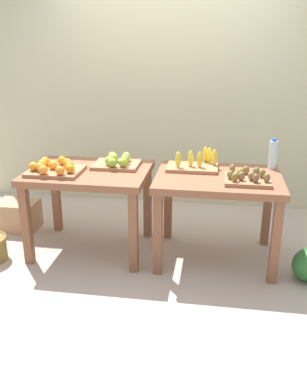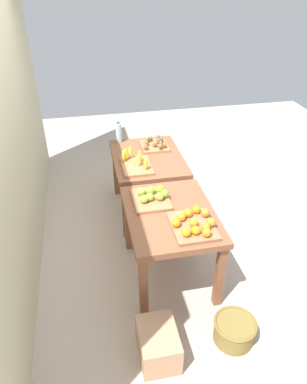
{
  "view_description": "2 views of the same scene",
  "coord_description": "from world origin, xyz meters",
  "px_view_note": "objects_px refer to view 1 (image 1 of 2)",
  "views": [
    {
      "loc": [
        0.54,
        -3.39,
        1.83
      ],
      "look_at": [
        0.01,
        0.0,
        0.59
      ],
      "focal_mm": 39.56,
      "sensor_mm": 36.0,
      "label": 1
    },
    {
      "loc": [
        -3.08,
        0.68,
        2.69
      ],
      "look_at": [
        0.09,
        0.03,
        0.57
      ],
      "focal_mm": 33.39,
      "sensor_mm": 36.0,
      "label": 2
    }
  ],
  "objects_px": {
    "display_table_left": "(89,182)",
    "kiwi_bin": "(247,178)",
    "water_bottle": "(273,155)",
    "cardboard_produce_box": "(18,215)",
    "apple_bin": "(117,162)",
    "display_table_right": "(218,188)",
    "orange_bin": "(54,168)",
    "banana_crate": "(195,164)"
  },
  "relations": [
    {
      "from": "water_bottle",
      "to": "cardboard_produce_box",
      "type": "height_order",
      "value": "water_bottle"
    },
    {
      "from": "kiwi_bin",
      "to": "water_bottle",
      "type": "relative_size",
      "value": 1.34
    },
    {
      "from": "display_table_left",
      "to": "water_bottle",
      "type": "height_order",
      "value": "water_bottle"
    },
    {
      "from": "apple_bin",
      "to": "water_bottle",
      "type": "height_order",
      "value": "water_bottle"
    },
    {
      "from": "banana_crate",
      "to": "water_bottle",
      "type": "bearing_deg",
      "value": 8.83
    },
    {
      "from": "display_table_left",
      "to": "kiwi_bin",
      "type": "distance_m",
      "value": 1.36
    },
    {
      "from": "display_table_left",
      "to": "kiwi_bin",
      "type": "height_order",
      "value": "kiwi_bin"
    },
    {
      "from": "apple_bin",
      "to": "cardboard_produce_box",
      "type": "xyz_separation_m",
      "value": [
        -1.09,
        0.17,
        -0.66
      ]
    },
    {
      "from": "orange_bin",
      "to": "banana_crate",
      "type": "bearing_deg",
      "value": 15.06
    },
    {
      "from": "display_table_left",
      "to": "kiwi_bin",
      "type": "bearing_deg",
      "value": -5.56
    },
    {
      "from": "apple_bin",
      "to": "water_bottle",
      "type": "bearing_deg",
      "value": 6.21
    },
    {
      "from": "water_bottle",
      "to": "display_table_left",
      "type": "bearing_deg",
      "value": -170.03
    },
    {
      "from": "orange_bin",
      "to": "water_bottle",
      "type": "xyz_separation_m",
      "value": [
        1.83,
        0.42,
        0.09
      ]
    },
    {
      "from": "orange_bin",
      "to": "banana_crate",
      "type": "xyz_separation_m",
      "value": [
        1.16,
        0.31,
        -0.0
      ]
    },
    {
      "from": "display_table_left",
      "to": "cardboard_produce_box",
      "type": "distance_m",
      "value": 1.05
    },
    {
      "from": "display_table_left",
      "to": "water_bottle",
      "type": "bearing_deg",
      "value": 9.97
    },
    {
      "from": "kiwi_bin",
      "to": "cardboard_produce_box",
      "type": "relative_size",
      "value": 0.9
    },
    {
      "from": "display_table_right",
      "to": "apple_bin",
      "type": "bearing_deg",
      "value": 171.78
    },
    {
      "from": "banana_crate",
      "to": "water_bottle",
      "type": "xyz_separation_m",
      "value": [
        0.67,
        0.1,
        0.09
      ]
    },
    {
      "from": "display_table_left",
      "to": "banana_crate",
      "type": "distance_m",
      "value": 0.94
    },
    {
      "from": "cardboard_produce_box",
      "to": "water_bottle",
      "type": "bearing_deg",
      "value": -0.55
    },
    {
      "from": "display_table_left",
      "to": "banana_crate",
      "type": "height_order",
      "value": "banana_crate"
    },
    {
      "from": "banana_crate",
      "to": "display_table_left",
      "type": "bearing_deg",
      "value": -169.2
    },
    {
      "from": "apple_bin",
      "to": "cardboard_produce_box",
      "type": "bearing_deg",
      "value": 171.12
    },
    {
      "from": "apple_bin",
      "to": "cardboard_produce_box",
      "type": "distance_m",
      "value": 1.28
    },
    {
      "from": "display_table_right",
      "to": "kiwi_bin",
      "type": "xyz_separation_m",
      "value": [
        0.22,
        -0.13,
        0.15
      ]
    },
    {
      "from": "display_table_left",
      "to": "water_bottle",
      "type": "relative_size",
      "value": 3.87
    },
    {
      "from": "cardboard_produce_box",
      "to": "orange_bin",
      "type": "bearing_deg",
      "value": -35.55
    },
    {
      "from": "display_table_left",
      "to": "kiwi_bin",
      "type": "xyz_separation_m",
      "value": [
        1.34,
        -0.13,
        0.15
      ]
    },
    {
      "from": "apple_bin",
      "to": "display_table_right",
      "type": "bearing_deg",
      "value": -8.22
    },
    {
      "from": "apple_bin",
      "to": "kiwi_bin",
      "type": "distance_m",
      "value": 1.15
    },
    {
      "from": "display_table_left",
      "to": "orange_bin",
      "type": "bearing_deg",
      "value": -151.2
    },
    {
      "from": "apple_bin",
      "to": "banana_crate",
      "type": "distance_m",
      "value": 0.69
    },
    {
      "from": "display_table_left",
      "to": "water_bottle",
      "type": "distance_m",
      "value": 1.62
    },
    {
      "from": "display_table_right",
      "to": "water_bottle",
      "type": "bearing_deg",
      "value": 31.32
    },
    {
      "from": "apple_bin",
      "to": "banana_crate",
      "type": "relative_size",
      "value": 0.91
    },
    {
      "from": "apple_bin",
      "to": "kiwi_bin",
      "type": "height_order",
      "value": "apple_bin"
    },
    {
      "from": "water_bottle",
      "to": "apple_bin",
      "type": "bearing_deg",
      "value": -173.79
    },
    {
      "from": "kiwi_bin",
      "to": "water_bottle",
      "type": "height_order",
      "value": "water_bottle"
    },
    {
      "from": "display_table_right",
      "to": "water_bottle",
      "type": "distance_m",
      "value": 0.58
    },
    {
      "from": "orange_bin",
      "to": "water_bottle",
      "type": "relative_size",
      "value": 1.64
    },
    {
      "from": "orange_bin",
      "to": "apple_bin",
      "type": "distance_m",
      "value": 0.55
    }
  ]
}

